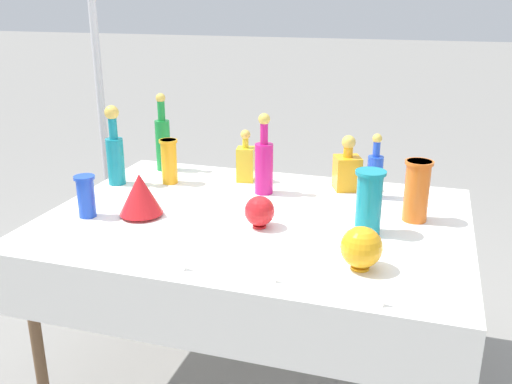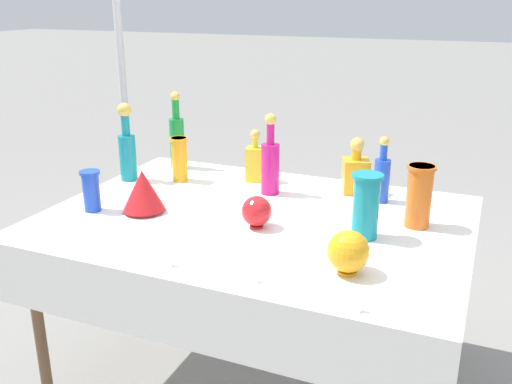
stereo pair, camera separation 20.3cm
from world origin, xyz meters
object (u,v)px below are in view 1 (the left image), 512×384
tall_bottle_0 (264,163)px  cardboard_box_behind_left (284,252)px  round_bowl_0 (260,211)px  slender_vase_1 (417,189)px  fluted_vase_0 (140,194)px  slender_vase_0 (369,200)px  tall_bottle_3 (163,140)px  tall_bottle_1 (115,151)px  canopy_pole (103,121)px  square_decanter_1 (347,169)px  round_bowl_1 (361,247)px  square_decanter_0 (246,161)px  tall_bottle_2 (375,173)px  slender_vase_3 (86,195)px  slender_vase_2 (169,160)px

tall_bottle_0 → cardboard_box_behind_left: 1.08m
tall_bottle_0 → round_bowl_0: 0.39m
slender_vase_1 → fluted_vase_0: 1.06m
slender_vase_0 → tall_bottle_3: bearing=154.6°
tall_bottle_1 → slender_vase_0: size_ratio=1.53×
canopy_pole → slender_vase_0: bearing=-27.5°
square_decanter_1 → round_bowl_1: (0.16, -0.76, -0.02)m
tall_bottle_0 → slender_vase_1: 0.65m
square_decanter_0 → slender_vase_0: square_decanter_0 is taller
tall_bottle_0 → round_bowl_0: size_ratio=2.92×
round_bowl_0 → canopy_pole: 1.50m
tall_bottle_3 → round_bowl_0: 0.88m
round_bowl_1 → tall_bottle_2: bearing=92.9°
tall_bottle_2 → tall_bottle_1: bearing=-172.0°
fluted_vase_0 → canopy_pole: bearing=128.3°
tall_bottle_0 → square_decanter_0: bearing=132.8°
square_decanter_1 → slender_vase_1: (0.31, -0.29, 0.03)m
round_bowl_1 → square_decanter_1: bearing=102.0°
tall_bottle_2 → slender_vase_3: (-1.04, -0.56, -0.02)m
tall_bottle_0 → round_bowl_1: tall_bottle_0 is taller
slender_vase_2 → cardboard_box_behind_left: 1.11m
tall_bottle_2 → square_decanter_0: tall_bottle_2 is taller
slender_vase_1 → fluted_vase_0: bearing=-165.1°
slender_vase_0 → round_bowl_0: slender_vase_0 is taller
tall_bottle_2 → canopy_pole: size_ratio=0.12×
slender_vase_0 → slender_vase_1: size_ratio=1.00×
tall_bottle_0 → fluted_vase_0: (-0.38, -0.40, -0.05)m
canopy_pole → slender_vase_2: bearing=-38.0°
square_decanter_1 → tall_bottle_0: bearing=-154.6°
square_decanter_1 → tall_bottle_1: bearing=-166.9°
tall_bottle_3 → square_decanter_1: size_ratio=1.54×
tall_bottle_2 → fluted_vase_0: bearing=-149.8°
round_bowl_1 → slender_vase_3: bearing=172.9°
fluted_vase_0 → slender_vase_2: bearing=100.0°
fluted_vase_0 → canopy_pole: (-0.73, 0.92, 0.05)m
slender_vase_3 → canopy_pole: bearing=118.2°
slender_vase_1 → fluted_vase_0: (-1.02, -0.27, -0.03)m
square_decanter_1 → canopy_pole: canopy_pole is taller
slender_vase_0 → slender_vase_2: (-0.93, 0.32, -0.02)m
tall_bottle_1 → cardboard_box_behind_left: size_ratio=0.79×
slender_vase_3 → cardboard_box_behind_left: 1.49m
round_bowl_1 → slender_vase_1: bearing=73.2°
fluted_vase_0 → round_bowl_0: bearing=3.5°
slender_vase_0 → cardboard_box_behind_left: size_ratio=0.51×
slender_vase_2 → canopy_pole: canopy_pole is taller
square_decanter_0 → cardboard_box_behind_left: 0.95m
square_decanter_0 → tall_bottle_2: bearing=-5.4°
round_bowl_0 → canopy_pole: canopy_pole is taller
square_decanter_0 → square_decanter_1: (0.46, 0.02, -0.00)m
slender_vase_3 → round_bowl_1: slender_vase_3 is taller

